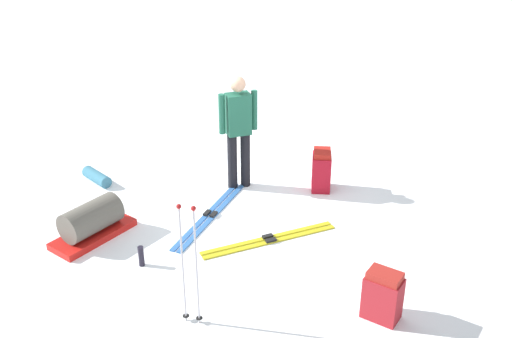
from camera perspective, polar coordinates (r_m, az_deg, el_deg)
The scene contains 10 objects.
ground_plane at distance 8.26m, azimuth -0.00°, elevation -4.35°, with size 80.00×80.00×0.00m, color white.
skier_standing at distance 8.59m, azimuth -1.68°, elevation 4.01°, with size 0.40×0.46×1.70m.
ski_pair_near at distance 7.71m, azimuth 1.26°, elevation -6.71°, with size 1.20×1.58×0.05m.
ski_pair_far at distance 8.26m, azimuth -4.34°, elevation -4.36°, with size 0.43×1.93×0.05m.
backpack_large_dark at distance 6.50m, azimuth 11.91°, elevation -11.67°, with size 0.39×0.26×0.57m.
backpack_bright at distance 8.83m, azimuth 6.21°, elevation -0.13°, with size 0.39×0.43×0.62m.
ski_poles_planted_near at distance 6.05m, azimuth -6.35°, elevation -8.58°, with size 0.21×0.11×1.40m.
gear_sled at distance 7.94m, azimuth -15.29°, elevation -4.87°, with size 0.57×1.13×0.49m.
sleeping_mat_rolled at distance 9.37m, azimuth -14.84°, elevation -0.73°, with size 0.18×0.18×0.55m, color teal.
thermos_bottle at distance 7.33m, azimuth -10.82°, elevation -8.11°, with size 0.07×0.07×0.26m, color black.
Camera 1 is at (-3.63, 6.10, 4.23)m, focal length 42.24 mm.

